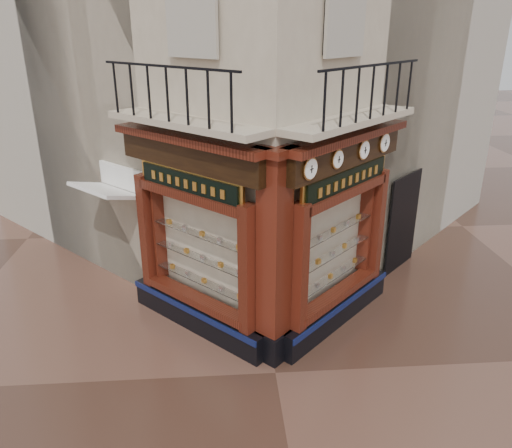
{
  "coord_description": "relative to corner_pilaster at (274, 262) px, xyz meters",
  "views": [
    {
      "loc": [
        -0.89,
        -7.23,
        5.76
      ],
      "look_at": [
        -0.2,
        2.0,
        2.07
      ],
      "focal_mm": 35.0,
      "sensor_mm": 36.0,
      "label": 1
    }
  ],
  "objects": [
    {
      "name": "ground",
      "position": [
        0.0,
        -0.5,
        -1.95
      ],
      "size": [
        80.0,
        80.0,
        0.0
      ],
      "primitive_type": "plane",
      "color": "#432A1F",
      "rests_on": "ground"
    },
    {
      "name": "corner_pilaster",
      "position": [
        0.0,
        0.0,
        0.0
      ],
      "size": [
        0.85,
        0.85,
        3.98
      ],
      "rotation": [
        0.0,
        0.0,
        0.79
      ],
      "color": "black",
      "rests_on": "ground"
    },
    {
      "name": "clock_a",
      "position": [
        0.56,
        -0.05,
        1.67
      ],
      "size": [
        0.31,
        0.31,
        0.38
      ],
      "rotation": [
        0.0,
        0.0,
        0.79
      ],
      "color": "#A97538",
      "rests_on": "ground"
    },
    {
      "name": "clock_c",
      "position": [
        1.78,
        1.17,
        1.67
      ],
      "size": [
        0.3,
        0.3,
        0.38
      ],
      "rotation": [
        0.0,
        0.0,
        0.79
      ],
      "color": "#A97538",
      "rests_on": "ground"
    },
    {
      "name": "main_building",
      "position": [
        0.0,
        5.66,
        4.05
      ],
      "size": [
        11.31,
        11.31,
        12.0
      ],
      "primitive_type": "cube",
      "rotation": [
        0.0,
        0.0,
        0.79
      ],
      "color": "beige",
      "rests_on": "ground"
    },
    {
      "name": "signboard_left",
      "position": [
        -1.46,
        1.01,
        1.15
      ],
      "size": [
        1.93,
        1.93,
        0.52
      ],
      "rotation": [
        0.0,
        0.0,
        2.36
      ],
      "color": "#EFAF46",
      "rests_on": "ground"
    },
    {
      "name": "neighbour_left",
      "position": [
        -2.47,
        8.13,
        3.55
      ],
      "size": [
        11.31,
        11.31,
        11.0
      ],
      "primitive_type": "cube",
      "rotation": [
        0.0,
        0.0,
        0.79
      ],
      "color": "#B3AB9C",
      "rests_on": "ground"
    },
    {
      "name": "clock_d",
      "position": [
        2.35,
        1.74,
        1.67
      ],
      "size": [
        0.31,
        0.31,
        0.39
      ],
      "rotation": [
        0.0,
        0.0,
        0.79
      ],
      "color": "#A97538",
      "rests_on": "ground"
    },
    {
      "name": "shopfront_left",
      "position": [
        -1.41,
        1.07,
        0.03
      ],
      "size": [
        2.86,
        2.86,
        3.98
      ],
      "rotation": [
        0.0,
        0.0,
        2.36
      ],
      "color": "black",
      "rests_on": "ground"
    },
    {
      "name": "clock_b",
      "position": [
        1.13,
        0.53,
        1.67
      ],
      "size": [
        0.28,
        0.28,
        0.35
      ],
      "rotation": [
        0.0,
        0.0,
        0.79
      ],
      "color": "#A97538",
      "rests_on": "ground"
    },
    {
      "name": "balcony",
      "position": [
        0.0,
        0.99,
        2.27
      ],
      "size": [
        5.94,
        2.97,
        1.03
      ],
      "color": "beige",
      "rests_on": "ground"
    },
    {
      "name": "awning",
      "position": [
        -3.36,
        2.65,
        -1.95
      ],
      "size": [
        1.7,
        1.7,
        0.31
      ],
      "primitive_type": null,
      "rotation": [
        0.26,
        0.0,
        2.36
      ],
      "color": "white",
      "rests_on": "ground"
    },
    {
      "name": "neighbour_right",
      "position": [
        2.47,
        8.13,
        3.55
      ],
      "size": [
        11.31,
        11.31,
        11.0
      ],
      "primitive_type": "cube",
      "rotation": [
        0.0,
        0.0,
        0.79
      ],
      "color": "#B3AB9C",
      "rests_on": "ground"
    },
    {
      "name": "signboard_right",
      "position": [
        1.46,
        1.01,
        1.15
      ],
      "size": [
        2.07,
        2.07,
        0.55
      ],
      "rotation": [
        0.0,
        0.0,
        0.79
      ],
      "color": "#EFAF46",
      "rests_on": "ground"
    },
    {
      "name": "shopfront_right",
      "position": [
        1.41,
        1.07,
        0.03
      ],
      "size": [
        2.86,
        2.86,
        3.98
      ],
      "rotation": [
        0.0,
        0.0,
        0.79
      ],
      "color": "black",
      "rests_on": "ground"
    }
  ]
}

